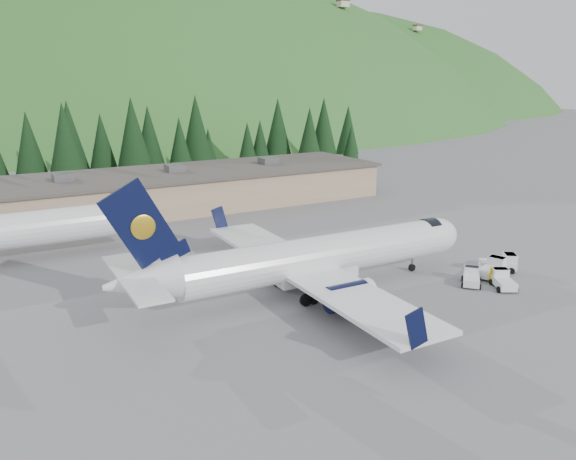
# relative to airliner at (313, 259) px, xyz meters

# --- Properties ---
(ground) EXTENTS (600.00, 600.00, 0.00)m
(ground) POSITION_rel_airliner_xyz_m (0.99, -0.02, -2.99)
(ground) COLOR slate
(airliner) EXTENTS (33.68, 31.53, 11.21)m
(airliner) POSITION_rel_airliner_xyz_m (0.00, 0.00, 0.00)
(airliner) COLOR white
(airliner) RESTS_ON ground
(baggage_tug_a) EXTENTS (3.55, 2.67, 1.72)m
(baggage_tug_a) POSITION_rel_airliner_xyz_m (16.64, -5.17, -2.22)
(baggage_tug_a) COLOR white
(baggage_tug_a) RESTS_ON ground
(baggage_tug_b) EXTENTS (3.56, 3.21, 1.72)m
(baggage_tug_b) POSITION_rel_airliner_xyz_m (18.58, -4.49, -2.21)
(baggage_tug_b) COLOR white
(baggage_tug_b) RESTS_ON ground
(baggage_tug_c) EXTENTS (2.73, 3.21, 1.53)m
(baggage_tug_c) POSITION_rel_airliner_xyz_m (15.06, -7.59, -2.30)
(baggage_tug_c) COLOR white
(baggage_tug_c) RESTS_ON ground
(terminal_building) EXTENTS (71.00, 17.00, 6.10)m
(terminal_building) POSITION_rel_airliner_xyz_m (-4.02, 37.98, -0.36)
(terminal_building) COLOR #9E8066
(terminal_building) RESTS_ON ground
(baggage_tug_d) EXTENTS (2.93, 2.86, 1.46)m
(baggage_tug_d) POSITION_rel_airliner_xyz_m (13.31, -5.63, -2.33)
(baggage_tug_d) COLOR white
(baggage_tug_d) RESTS_ON ground
(ramp_worker) EXTENTS (0.71, 0.70, 1.65)m
(ramp_worker) POSITION_rel_airliner_xyz_m (14.84, -6.43, -2.16)
(ramp_worker) COLOR #ECC305
(ramp_worker) RESTS_ON ground
(tree_line) EXTENTS (112.85, 18.32, 14.46)m
(tree_line) POSITION_rel_airliner_xyz_m (-5.99, 61.10, 4.65)
(tree_line) COLOR black
(tree_line) RESTS_ON ground
(hills) EXTENTS (614.00, 330.00, 300.00)m
(hills) POSITION_rel_airliner_xyz_m (54.32, 207.36, -85.78)
(hills) COLOR #225919
(hills) RESTS_ON ground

